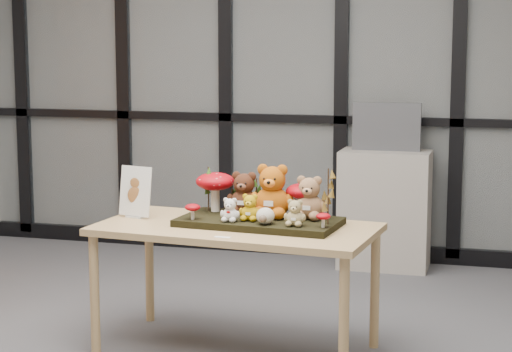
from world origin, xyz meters
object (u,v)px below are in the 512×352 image
(mushroom_front_right, at_px, (323,219))
(cabinet, at_px, (385,209))
(bear_tan_back, at_px, (309,195))
(plush_cream_hedgehog, at_px, (265,215))
(bear_brown_medium, at_px, (244,191))
(mushroom_back_left, at_px, (215,190))
(display_table, at_px, (236,238))
(bear_beige_small, at_px, (295,211))
(sign_holder, at_px, (135,194))
(bear_white_bow, at_px, (230,208))
(mushroom_back_right, at_px, (303,199))
(bear_pooh_yellow, at_px, (272,188))
(mushroom_front_left, at_px, (193,211))
(bear_small_yellow, at_px, (250,206))
(diorama_tray, at_px, (259,222))
(monitor, at_px, (387,127))

(mushroom_front_right, relative_size, cabinet, 0.10)
(bear_tan_back, height_order, plush_cream_hedgehog, bear_tan_back)
(bear_tan_back, relative_size, cabinet, 0.29)
(bear_brown_medium, height_order, mushroom_back_left, bear_brown_medium)
(display_table, relative_size, bear_beige_small, 10.10)
(bear_brown_medium, relative_size, sign_holder, 0.89)
(bear_white_bow, xyz_separation_m, mushroom_back_right, (0.33, 0.22, 0.03))
(bear_beige_small, bearing_deg, cabinet, 90.49)
(bear_white_bow, relative_size, cabinet, 0.16)
(bear_pooh_yellow, height_order, mushroom_front_right, bear_pooh_yellow)
(display_table, bearing_deg, mushroom_front_right, -5.58)
(bear_white_bow, distance_m, mushroom_front_right, 0.50)
(mushroom_front_left, bearing_deg, bear_brown_medium, 46.97)
(bear_small_yellow, relative_size, mushroom_front_right, 1.88)
(mushroom_front_right, bearing_deg, bear_brown_medium, 152.59)
(bear_tan_back, bearing_deg, sign_holder, -172.42)
(diorama_tray, xyz_separation_m, bear_beige_small, (0.22, -0.13, 0.09))
(mushroom_back_left, xyz_separation_m, cabinet, (0.68, 1.85, -0.41))
(mushroom_front_right, bearing_deg, bear_pooh_yellow, 147.28)
(bear_beige_small, xyz_separation_m, mushroom_front_right, (0.15, -0.00, -0.03))
(bear_white_bow, distance_m, bear_beige_small, 0.35)
(bear_white_bow, distance_m, monitor, 2.19)
(monitor, bearing_deg, bear_tan_back, -94.17)
(display_table, relative_size, cabinet, 1.77)
(bear_brown_medium, bearing_deg, diorama_tray, -40.11)
(cabinet, height_order, monitor, monitor)
(mushroom_front_left, bearing_deg, bear_beige_small, -1.86)
(bear_brown_medium, bearing_deg, mushroom_front_right, -22.32)
(bear_beige_small, distance_m, mushroom_front_left, 0.56)
(display_table, relative_size, diorama_tray, 1.81)
(bear_small_yellow, relative_size, plush_cream_hedgehog, 1.64)
(display_table, height_order, mushroom_front_left, mushroom_front_left)
(display_table, bearing_deg, bear_white_bow, -93.29)
(bear_small_yellow, xyz_separation_m, sign_holder, (-0.68, 0.09, 0.02))
(bear_pooh_yellow, xyz_separation_m, bear_white_bow, (-0.18, -0.18, -0.09))
(mushroom_front_left, bearing_deg, bear_small_yellow, 9.92)
(plush_cream_hedgehog, height_order, cabinet, cabinet)
(monitor, bearing_deg, mushroom_front_left, -108.91)
(mushroom_back_left, relative_size, cabinet, 0.28)
(mushroom_back_left, height_order, cabinet, mushroom_back_left)
(mushroom_front_left, bearing_deg, cabinet, 70.93)
(bear_small_yellow, height_order, plush_cream_hedgehog, bear_small_yellow)
(bear_tan_back, relative_size, bear_small_yellow, 1.62)
(diorama_tray, xyz_separation_m, mushroom_back_right, (0.21, 0.11, 0.12))
(mushroom_back_right, bearing_deg, mushroom_front_right, -56.25)
(plush_cream_hedgehog, height_order, sign_holder, sign_holder)
(bear_beige_small, distance_m, mushroom_front_right, 0.15)
(bear_white_bow, distance_m, mushroom_back_right, 0.40)
(display_table, distance_m, mushroom_front_left, 0.27)
(bear_white_bow, xyz_separation_m, monitor, (0.52, 2.12, 0.24))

